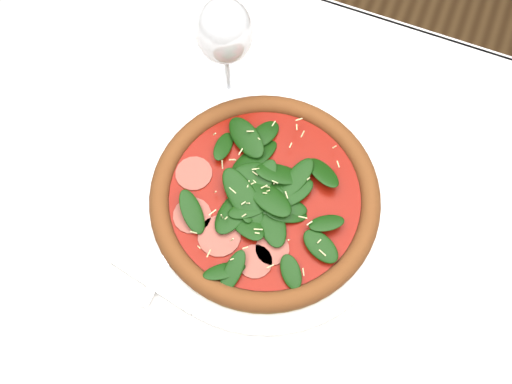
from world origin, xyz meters
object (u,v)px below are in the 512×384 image
at_px(plate, 265,201).
at_px(napkin, 163,269).
at_px(pizza, 265,196).
at_px(wine_glass, 225,34).

xyz_separation_m(plate, napkin, (-0.10, -0.15, -0.00)).
bearing_deg(pizza, plate, -90.00).
bearing_deg(napkin, pizza, 56.86).
bearing_deg(plate, wine_glass, 127.72).
height_order(wine_glass, napkin, wine_glass).
xyz_separation_m(pizza, wine_glass, (-0.13, 0.16, 0.11)).
distance_m(plate, napkin, 0.17).
relative_size(pizza, wine_glass, 1.72).
relative_size(pizza, napkin, 2.45).
distance_m(pizza, wine_glass, 0.23).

